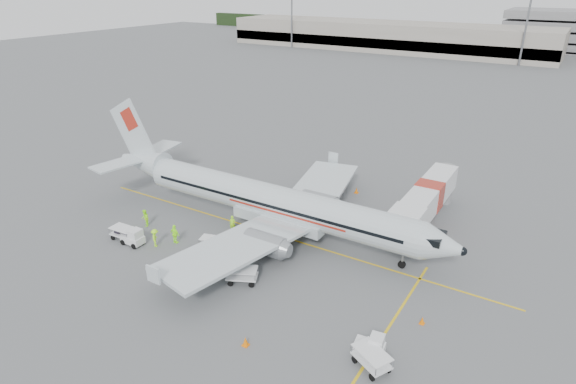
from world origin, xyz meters
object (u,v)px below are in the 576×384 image
at_px(jet_bridge, 427,204).
at_px(tug_mid, 250,242).
at_px(tug_aft, 132,236).
at_px(belt_loader, 254,229).
at_px(tug_fore, 370,344).
at_px(aircraft, 274,180).

xyz_separation_m(jet_bridge, tug_mid, (-12.08, -13.26, -1.36)).
xyz_separation_m(tug_mid, tug_aft, (-9.84, -4.85, -0.05)).
xyz_separation_m(belt_loader, tug_fore, (15.07, -8.18, -0.48)).
distance_m(belt_loader, tug_fore, 17.15).
xyz_separation_m(aircraft, tug_aft, (-9.70, -9.20, -4.47)).
xyz_separation_m(jet_bridge, belt_loader, (-12.72, -11.67, -0.99)).
bearing_deg(tug_aft, tug_fore, -5.03).
bearing_deg(jet_bridge, tug_mid, -132.80).
bearing_deg(belt_loader, tug_mid, -86.74).
relative_size(belt_loader, tug_aft, 2.18).
height_order(belt_loader, tug_mid, belt_loader).
distance_m(jet_bridge, belt_loader, 17.29).
relative_size(belt_loader, tug_mid, 2.05).
bearing_deg(tug_mid, belt_loader, 137.87).
xyz_separation_m(belt_loader, tug_aft, (-9.21, -6.44, -0.43)).
bearing_deg(tug_mid, jet_bridge, 73.78).
bearing_deg(tug_aft, aircraft, 42.56).
xyz_separation_m(belt_loader, tug_mid, (0.63, -1.59, -0.38)).
distance_m(tug_fore, tug_aft, 24.34).
bearing_deg(tug_mid, tug_aft, -127.65).
relative_size(tug_fore, tug_aft, 0.94).
xyz_separation_m(aircraft, tug_fore, (14.58, -10.94, -4.52)).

